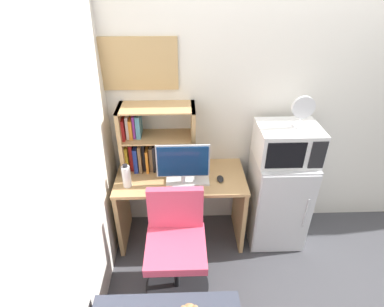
# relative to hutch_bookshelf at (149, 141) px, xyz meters

# --- Properties ---
(wall_back) EXTENTS (6.40, 0.04, 2.60)m
(wall_back) POSITION_rel_hutch_bookshelf_xyz_m (1.65, 0.15, 0.29)
(wall_back) COLOR silver
(wall_back) RESTS_ON ground_plane
(wall_left) EXTENTS (0.04, 4.40, 2.60)m
(wall_left) POSITION_rel_hutch_bookshelf_xyz_m (-0.37, -1.47, 0.29)
(wall_left) COLOR silver
(wall_left) RESTS_ON ground_plane
(desk) EXTENTS (1.14, 0.55, 0.73)m
(desk) POSITION_rel_hutch_bookshelf_xyz_m (0.27, -0.15, -0.51)
(desk) COLOR tan
(desk) RESTS_ON ground_plane
(hutch_bookshelf) EXTENTS (0.64, 0.28, 0.61)m
(hutch_bookshelf) POSITION_rel_hutch_bookshelf_xyz_m (0.00, 0.00, 0.00)
(hutch_bookshelf) COLOR tan
(hutch_bookshelf) RESTS_ON desk
(monitor) EXTENTS (0.44, 0.21, 0.38)m
(monitor) POSITION_rel_hutch_bookshelf_xyz_m (0.30, -0.26, -0.08)
(monitor) COLOR #B7B7BC
(monitor) RESTS_ON desk
(keyboard) EXTENTS (0.37, 0.13, 0.02)m
(keyboard) POSITION_rel_hutch_bookshelf_xyz_m (0.33, -0.24, -0.27)
(keyboard) COLOR silver
(keyboard) RESTS_ON desk
(computer_mouse) EXTENTS (0.06, 0.10, 0.03)m
(computer_mouse) POSITION_rel_hutch_bookshelf_xyz_m (0.62, -0.22, -0.27)
(computer_mouse) COLOR black
(computer_mouse) RESTS_ON desk
(water_bottle) EXTENTS (0.07, 0.07, 0.21)m
(water_bottle) POSITION_rel_hutch_bookshelf_xyz_m (-0.17, -0.27, -0.18)
(water_bottle) COLOR silver
(water_bottle) RESTS_ON desk
(mini_fridge) EXTENTS (0.50, 0.50, 0.90)m
(mini_fridge) POSITION_rel_hutch_bookshelf_xyz_m (1.17, -0.16, -0.56)
(mini_fridge) COLOR silver
(mini_fridge) RESTS_ON ground_plane
(microwave) EXTENTS (0.51, 0.41, 0.30)m
(microwave) POSITION_rel_hutch_bookshelf_xyz_m (1.17, -0.15, 0.04)
(microwave) COLOR silver
(microwave) RESTS_ON mini_fridge
(desk_fan) EXTENTS (0.18, 0.11, 0.26)m
(desk_fan) POSITION_rel_hutch_bookshelf_xyz_m (1.25, -0.16, 0.34)
(desk_fan) COLOR silver
(desk_fan) RESTS_ON microwave
(desk_chair) EXTENTS (0.53, 0.53, 0.89)m
(desk_chair) POSITION_rel_hutch_bookshelf_xyz_m (0.23, -0.69, -0.62)
(desk_chair) COLOR black
(desk_chair) RESTS_ON ground_plane
(wall_corkboard) EXTENTS (0.69, 0.02, 0.42)m
(wall_corkboard) POSITION_rel_hutch_bookshelf_xyz_m (-0.07, 0.12, 0.64)
(wall_corkboard) COLOR tan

